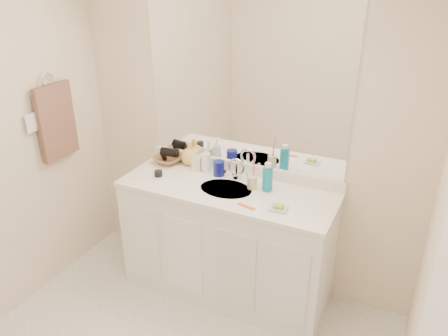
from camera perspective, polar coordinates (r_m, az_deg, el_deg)
wall_back at (r=3.13m, az=2.60°, el=4.77°), size 2.60×0.02×2.40m
wall_right at (r=1.78m, az=25.86°, el=-15.58°), size 0.02×2.60×2.40m
vanity_cabinet at (r=3.26m, az=0.39°, el=-9.64°), size 1.50×0.55×0.85m
countertop at (r=3.03m, az=0.41°, el=-2.80°), size 1.52×0.57×0.03m
backsplash at (r=3.22m, az=2.40°, el=0.02°), size 1.52×0.03×0.08m
sink_basin at (r=3.02m, az=0.25°, el=-2.91°), size 0.37×0.37×0.02m
faucet at (r=3.13m, az=1.67°, el=-0.43°), size 0.02×0.02×0.11m
mirror at (r=3.02m, az=2.69°, el=11.16°), size 1.48×0.01×1.20m
blue_mug at (r=3.18m, az=-0.68°, el=-0.02°), size 0.10×0.10×0.11m
tan_cup at (r=3.00m, az=3.68°, el=-1.88°), size 0.08×0.08×0.09m
toothbrush at (r=2.95m, az=3.91°, el=-0.10°), size 0.02×0.04×0.18m
mouthwash_bottle at (r=2.97m, az=5.70°, el=-1.47°), size 0.09×0.09×0.17m
soap_dish at (r=2.78m, az=7.09°, el=-5.29°), size 0.12×0.10×0.01m
green_soap at (r=2.77m, az=7.11°, el=-4.97°), size 0.07×0.05×0.02m
orange_comb at (r=2.80m, az=2.92°, el=-5.04°), size 0.13×0.05×0.01m
dark_jar at (r=3.21m, az=-8.56°, el=-0.70°), size 0.07×0.07×0.04m
soap_bottle_white at (r=3.23m, az=-2.37°, el=1.22°), size 0.10×0.10×0.20m
soap_bottle_cream at (r=3.27m, az=-3.64°, el=1.03°), size 0.09×0.09×0.15m
soap_bottle_yellow at (r=3.35m, az=-4.46°, el=1.95°), size 0.18×0.18×0.18m
wicker_basket at (r=3.42m, az=-7.33°, el=1.14°), size 0.27×0.27×0.05m
hair_dryer at (r=3.39m, az=-7.10°, el=2.05°), size 0.14×0.09×0.07m
towel_ring at (r=3.33m, az=-22.07°, el=10.56°), size 0.01×0.11×0.11m
hand_towel at (r=3.40m, az=-21.03°, el=5.67°), size 0.04×0.32×0.55m
switch_plate at (r=3.27m, az=-23.89°, el=5.40°), size 0.01×0.08×0.13m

